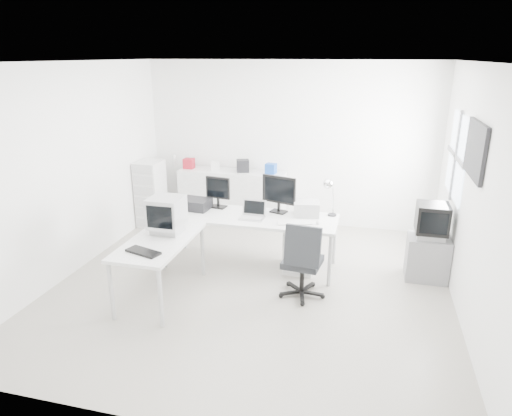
% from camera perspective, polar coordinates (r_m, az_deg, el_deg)
% --- Properties ---
extents(floor, '(5.00, 5.00, 0.01)m').
position_cam_1_polar(floor, '(6.09, -0.47, -9.55)').
color(floor, beige).
rests_on(floor, ground).
extents(ceiling, '(5.00, 5.00, 0.01)m').
position_cam_1_polar(ceiling, '(5.37, -0.55, 17.84)').
color(ceiling, white).
rests_on(ceiling, back_wall).
extents(back_wall, '(5.00, 0.02, 2.80)m').
position_cam_1_polar(back_wall, '(7.95, 4.12, 7.89)').
color(back_wall, white).
rests_on(back_wall, floor).
extents(left_wall, '(0.02, 5.00, 2.80)m').
position_cam_1_polar(left_wall, '(6.64, -21.94, 4.44)').
color(left_wall, white).
rests_on(left_wall, floor).
extents(right_wall, '(0.02, 5.00, 2.80)m').
position_cam_1_polar(right_wall, '(5.51, 25.52, 1.26)').
color(right_wall, white).
rests_on(right_wall, floor).
extents(window, '(0.02, 1.20, 1.10)m').
position_cam_1_polar(window, '(6.61, 23.77, 5.93)').
color(window, white).
rests_on(window, right_wall).
extents(wall_picture, '(0.04, 0.90, 0.60)m').
position_cam_1_polar(wall_picture, '(5.49, 25.75, 6.57)').
color(wall_picture, black).
rests_on(wall_picture, right_wall).
extents(main_desk, '(2.40, 0.80, 0.75)m').
position_cam_1_polar(main_desk, '(6.46, -0.71, -4.13)').
color(main_desk, white).
rests_on(main_desk, floor).
extents(side_desk, '(0.70, 1.40, 0.75)m').
position_cam_1_polar(side_desk, '(5.80, -11.78, -7.33)').
color(side_desk, white).
rests_on(side_desk, floor).
extents(drawer_pedestal, '(0.40, 0.50, 0.60)m').
position_cam_1_polar(drawer_pedestal, '(6.40, 5.49, -5.16)').
color(drawer_pedestal, white).
rests_on(drawer_pedestal, floor).
extents(inkjet_printer, '(0.45, 0.36, 0.15)m').
position_cam_1_polar(inkjet_printer, '(6.65, -7.60, 0.50)').
color(inkjet_printer, black).
rests_on(inkjet_printer, main_desk).
extents(lcd_monitor_small, '(0.40, 0.27, 0.47)m').
position_cam_1_polar(lcd_monitor_small, '(6.63, -4.77, 1.99)').
color(lcd_monitor_small, black).
rests_on(lcd_monitor_small, main_desk).
extents(lcd_monitor_large, '(0.55, 0.34, 0.53)m').
position_cam_1_polar(lcd_monitor_large, '(6.40, 2.88, 1.71)').
color(lcd_monitor_large, black).
rests_on(lcd_monitor_large, main_desk).
extents(laptop, '(0.33, 0.34, 0.21)m').
position_cam_1_polar(laptop, '(6.19, -0.52, -0.42)').
color(laptop, '#B7B7BA').
rests_on(laptop, main_desk).
extents(white_keyboard, '(0.48, 0.28, 0.02)m').
position_cam_1_polar(white_keyboard, '(6.06, 4.86, -1.88)').
color(white_keyboard, white).
rests_on(white_keyboard, main_desk).
extents(white_mouse, '(0.06, 0.06, 0.06)m').
position_cam_1_polar(white_mouse, '(6.06, 7.75, -1.79)').
color(white_mouse, white).
rests_on(white_mouse, main_desk).
extents(laser_printer, '(0.39, 0.35, 0.20)m').
position_cam_1_polar(laser_printer, '(6.36, 6.33, -0.06)').
color(laser_printer, '#ABABAB').
rests_on(laser_printer, main_desk).
extents(desk_lamp, '(0.19, 0.19, 0.50)m').
position_cam_1_polar(desk_lamp, '(6.35, 9.61, 1.18)').
color(desk_lamp, silver).
rests_on(desk_lamp, main_desk).
extents(crt_monitor, '(0.42, 0.42, 0.47)m').
position_cam_1_polar(crt_monitor, '(5.77, -11.12, -0.81)').
color(crt_monitor, '#B7B7BA').
rests_on(crt_monitor, side_desk).
extents(black_keyboard, '(0.44, 0.28, 0.03)m').
position_cam_1_polar(black_keyboard, '(5.32, -13.91, -5.34)').
color(black_keyboard, black).
rests_on(black_keyboard, side_desk).
extents(office_chair, '(0.65, 0.65, 1.01)m').
position_cam_1_polar(office_chair, '(5.65, 5.85, -6.27)').
color(office_chair, '#282A2D').
rests_on(office_chair, floor).
extents(tv_cabinet, '(0.54, 0.44, 0.59)m').
position_cam_1_polar(tv_cabinet, '(6.55, 20.60, -5.85)').
color(tv_cabinet, slate).
rests_on(tv_cabinet, floor).
extents(crt_tv, '(0.50, 0.48, 0.45)m').
position_cam_1_polar(crt_tv, '(6.36, 21.13, -1.58)').
color(crt_tv, black).
rests_on(crt_tv, tv_cabinet).
extents(sideboard, '(1.88, 0.47, 0.94)m').
position_cam_1_polar(sideboard, '(8.15, -2.98, 1.43)').
color(sideboard, white).
rests_on(sideboard, floor).
extents(clutter_box_a, '(0.18, 0.16, 0.18)m').
position_cam_1_polar(clutter_box_a, '(8.27, -8.38, 5.53)').
color(clutter_box_a, maroon).
rests_on(clutter_box_a, sideboard).
extents(clutter_box_b, '(0.19, 0.17, 0.15)m').
position_cam_1_polar(clutter_box_b, '(8.09, -5.08, 5.29)').
color(clutter_box_b, white).
rests_on(clutter_box_b, sideboard).
extents(clutter_box_c, '(0.26, 0.25, 0.21)m').
position_cam_1_polar(clutter_box_c, '(7.94, -1.66, 5.30)').
color(clutter_box_c, black).
rests_on(clutter_box_c, sideboard).
extents(clutter_box_d, '(0.19, 0.17, 0.17)m').
position_cam_1_polar(clutter_box_d, '(7.83, 1.88, 4.95)').
color(clutter_box_d, '#1848A8').
rests_on(clutter_box_d, sideboard).
extents(clutter_bottle, '(0.07, 0.07, 0.22)m').
position_cam_1_polar(clutter_bottle, '(8.42, -10.18, 5.81)').
color(clutter_bottle, white).
rests_on(clutter_bottle, sideboard).
extents(filing_cabinet, '(0.40, 0.48, 1.15)m').
position_cam_1_polar(filing_cabinet, '(8.15, -13.00, 1.75)').
color(filing_cabinet, white).
rests_on(filing_cabinet, floor).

